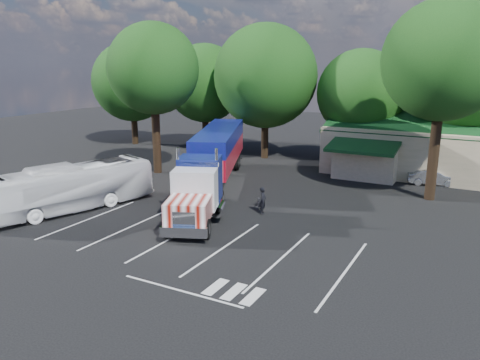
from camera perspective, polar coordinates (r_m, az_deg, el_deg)
The scene contains 14 objects.
ground at distance 31.05m, azimuth -1.48°, elevation -3.41°, with size 120.00×120.00×0.00m, color black.
event_hall at distance 44.08m, azimuth 26.65°, elevation 3.32°, with size 24.20×14.12×5.55m.
tree_row_a at distance 55.96m, azimuth -13.02°, elevation 11.58°, with size 9.00×9.00×11.68m.
tree_row_b at distance 51.61m, azimuth -4.33°, elevation 11.67°, with size 8.40×8.40×11.35m.
tree_row_c at distance 46.30m, azimuth 3.14°, elevation 12.52°, with size 10.00×10.00×13.05m.
tree_row_d at distance 44.57m, azimuth 14.54°, elevation 10.16°, with size 8.00×8.00×10.60m.
tree_row_e at distance 43.72m, azimuth 26.55°, elevation 11.05°, with size 9.60×9.60×12.90m.
tree_near_left at distance 40.49m, azimuth -10.53°, elevation 13.16°, with size 7.60×7.60×12.65m.
tree_near_right at distance 34.32m, azimuth 23.55°, elevation 13.18°, with size 8.00×8.00×13.50m.
semi_truck at distance 35.29m, azimuth -3.13°, elevation 2.90°, with size 10.50×20.28×4.39m.
woman at distance 29.66m, azimuth 2.81°, elevation -2.51°, with size 0.63×0.42×1.74m, color black.
bicycle at distance 30.97m, azimuth 2.33°, elevation -2.67°, with size 0.54×1.56×0.82m, color black.
tour_bus at distance 32.14m, azimuth -19.85°, elevation -0.86°, with size 2.54×10.84×3.02m, color silver.
silver_sedan at distance 39.63m, azimuth 22.41°, elevation 0.32°, with size 1.30×3.74×1.23m, color #A8AAB0.
Camera 1 is at (14.73, -25.67, 9.41)m, focal length 35.00 mm.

